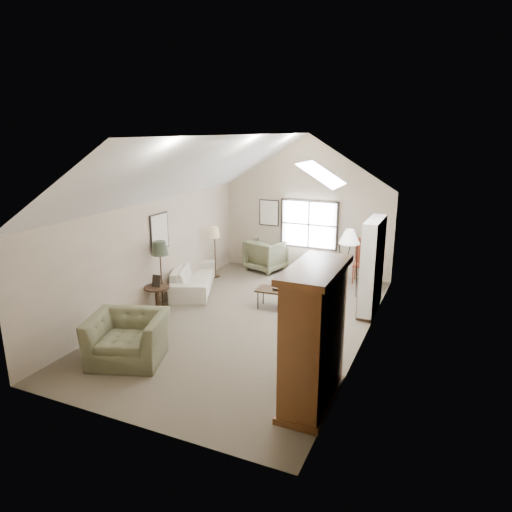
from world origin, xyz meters
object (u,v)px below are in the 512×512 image
at_px(coffee_table, 277,299).
at_px(side_chair, 362,261).
at_px(armchair_near, 128,338).
at_px(side_table, 157,299).
at_px(armchair_far, 266,255).
at_px(sofa, 193,277).
at_px(armoire, 314,337).

height_order(coffee_table, side_chair, side_chair).
xyz_separation_m(armchair_near, coffee_table, (1.58, 3.41, -0.19)).
relative_size(armchair_near, side_table, 2.22).
bearing_deg(side_chair, armchair_near, -119.77).
distance_m(coffee_table, side_table, 2.78).
bearing_deg(coffee_table, side_chair, 62.28).
relative_size(side_table, side_chair, 0.49).
bearing_deg(side_chair, armchair_far, 176.41).
bearing_deg(sofa, armchair_near, 169.99).
relative_size(armoire, armchair_near, 1.66).
bearing_deg(coffee_table, sofa, 171.86).
height_order(armchair_near, coffee_table, armchair_near).
height_order(sofa, side_table, sofa).
distance_m(armoire, sofa, 5.78).
xyz_separation_m(armchair_near, armchair_far, (0.18, 6.16, 0.04)).
bearing_deg(armchair_far, sofa, 81.44).
height_order(coffee_table, side_table, side_table).
bearing_deg(coffee_table, side_table, -153.44).
distance_m(armchair_near, coffee_table, 3.76).
distance_m(armchair_near, side_table, 2.35).
bearing_deg(sofa, armchair_far, -47.80).
relative_size(armoire, sofa, 0.92).
distance_m(armoire, side_table, 4.92).
bearing_deg(sofa, side_chair, -82.18).
relative_size(armchair_far, coffee_table, 1.10).
relative_size(sofa, coffee_table, 2.54).
xyz_separation_m(sofa, side_chair, (3.94, 2.40, 0.26)).
xyz_separation_m(armchair_far, coffee_table, (1.41, -2.75, -0.23)).
distance_m(armchair_far, side_table, 4.14).
relative_size(armchair_far, side_table, 1.72).
bearing_deg(armchair_near, armchair_far, 69.25).
bearing_deg(armchair_near, coffee_table, 45.98).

